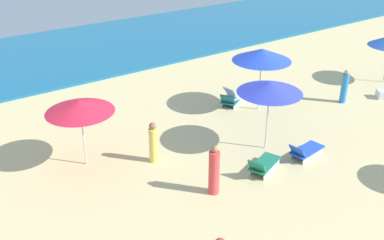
{
  "coord_description": "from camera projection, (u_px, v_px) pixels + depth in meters",
  "views": [
    {
      "loc": [
        -9.2,
        -0.53,
        8.36
      ],
      "look_at": [
        -0.69,
        11.63,
        0.95
      ],
      "focal_mm": 41.8,
      "sensor_mm": 36.0,
      "label": 1
    }
  ],
  "objects": [
    {
      "name": "ocean",
      "position": [
        77.0,
        51.0,
        26.98
      ],
      "size": [
        60.0,
        10.44,
        0.12
      ],
      "primitive_type": "cube",
      "color": "#196490",
      "rests_on": "ground_plane"
    },
    {
      "name": "umbrella_0",
      "position": [
        80.0,
        106.0,
        14.65
      ],
      "size": [
        2.29,
        2.29,
        2.41
      ],
      "color": "silver",
      "rests_on": "ground_plane"
    },
    {
      "name": "umbrella_1",
      "position": [
        262.0,
        55.0,
        18.57
      ],
      "size": [
        2.49,
        2.49,
        2.76
      ],
      "color": "silver",
      "rests_on": "ground_plane"
    },
    {
      "name": "lounge_chair_1_0",
      "position": [
        238.0,
        95.0,
        20.36
      ],
      "size": [
        1.51,
        0.76,
        0.78
      ],
      "rotation": [
        0.0,
        0.0,
        1.65
      ],
      "color": "silver",
      "rests_on": "ground_plane"
    },
    {
      "name": "lounge_chair_1_1",
      "position": [
        232.0,
        99.0,
        20.02
      ],
      "size": [
        1.58,
        1.29,
        0.68
      ],
      "rotation": [
        0.0,
        0.0,
        2.09
      ],
      "color": "silver",
      "rests_on": "ground_plane"
    },
    {
      "name": "umbrella_5",
      "position": [
        270.0,
        87.0,
        15.56
      ],
      "size": [
        2.32,
        2.32,
        2.64
      ],
      "color": "silver",
      "rests_on": "ground_plane"
    },
    {
      "name": "lounge_chair_5_0",
      "position": [
        263.0,
        165.0,
        15.09
      ],
      "size": [
        1.59,
        1.09,
        0.7
      ],
      "rotation": [
        0.0,
        0.0,
        1.95
      ],
      "color": "silver",
      "rests_on": "ground_plane"
    },
    {
      "name": "lounge_chair_5_1",
      "position": [
        306.0,
        151.0,
        15.95
      ],
      "size": [
        1.52,
        0.78,
        0.65
      ],
      "rotation": [
        0.0,
        0.0,
        1.7
      ],
      "color": "silver",
      "rests_on": "ground_plane"
    },
    {
      "name": "beachgoer_2",
      "position": [
        153.0,
        143.0,
        15.48
      ],
      "size": [
        0.43,
        0.43,
        1.52
      ],
      "rotation": [
        0.0,
        0.0,
        5.31
      ],
      "color": "#F7D75A",
      "rests_on": "ground_plane"
    },
    {
      "name": "beachgoer_3",
      "position": [
        344.0,
        87.0,
        20.01
      ],
      "size": [
        0.4,
        0.4,
        1.56
      ],
      "rotation": [
        0.0,
        0.0,
        5.27
      ],
      "color": "#2C84D9",
      "rests_on": "ground_plane"
    },
    {
      "name": "beachgoer_4",
      "position": [
        214.0,
        172.0,
        13.78
      ],
      "size": [
        0.44,
        0.44,
        1.68
      ],
      "rotation": [
        0.0,
        0.0,
        1.21
      ],
      "color": "#F04445",
      "rests_on": "ground_plane"
    },
    {
      "name": "cooler_box_0",
      "position": [
        381.0,
        94.0,
        20.69
      ],
      "size": [
        0.56,
        0.61,
        0.38
      ],
      "primitive_type": "cube",
      "rotation": [
        0.0,
        0.0,
        4.09
      ],
      "color": "white",
      "rests_on": "ground_plane"
    }
  ]
}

